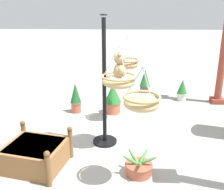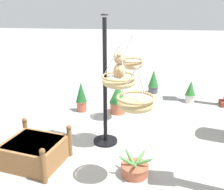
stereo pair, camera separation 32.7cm
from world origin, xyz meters
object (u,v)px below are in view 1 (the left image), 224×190
display_pole_central (105,107)px  potted_plant_tall_leafy (113,98)px  potted_plant_flowering_red (76,98)px  potted_plant_trailing_ivy (139,167)px  hanging_basket_with_teddy (119,81)px  teddy_bear (120,68)px  wooden_planter_box (35,154)px  hanging_basket_right_low (142,102)px  hanging_basket_left_high (128,63)px  potted_plant_fern_front (145,81)px  greenhouse_pillar_left (224,52)px  potted_plant_small_succulent (182,90)px

display_pole_central → potted_plant_tall_leafy: 1.44m
potted_plant_flowering_red → potted_plant_trailing_ivy: (2.36, 1.33, -0.24)m
display_pole_central → potted_plant_flowering_red: 1.63m
potted_plant_tall_leafy → hanging_basket_with_teddy: bearing=5.6°
teddy_bear → wooden_planter_box: size_ratio=0.43×
display_pole_central → hanging_basket_right_low: size_ratio=3.93×
hanging_basket_left_high → potted_plant_tall_leafy: 1.08m
potted_plant_flowering_red → display_pole_central: bearing=28.3°
potted_plant_trailing_ivy → hanging_basket_left_high: bearing=-175.3°
wooden_planter_box → potted_plant_fern_front: (-3.75, 1.99, 0.11)m
potted_plant_flowering_red → potted_plant_trailing_ivy: bearing=29.4°
display_pole_central → teddy_bear: 0.81m
hanging_basket_with_teddy → potted_plant_trailing_ivy: size_ratio=1.32×
potted_plant_flowering_red → potted_plant_trailing_ivy: 2.72m
hanging_basket_left_high → display_pole_central: bearing=-23.8°
display_pole_central → potted_plant_tall_leafy: bearing=176.0°
wooden_planter_box → potted_plant_trailing_ivy: (0.15, 1.61, -0.09)m
teddy_bear → greenhouse_pillar_left: bearing=133.0°
hanging_basket_with_teddy → potted_plant_trailing_ivy: (0.80, 0.32, -1.11)m
potted_plant_trailing_ivy → potted_plant_fern_front: bearing=174.4°
potted_plant_trailing_ivy → potted_plant_flowering_red: bearing=-150.6°
hanging_basket_with_teddy → hanging_basket_right_low: size_ratio=1.20×
potted_plant_small_succulent → potted_plant_tall_leafy: bearing=-63.0°
wooden_planter_box → potted_plant_tall_leafy: (-2.20, 1.14, 0.14)m
potted_plant_fern_front → potted_plant_trailing_ivy: 3.92m
greenhouse_pillar_left → potted_plant_trailing_ivy: (3.10, -2.17, -1.17)m
teddy_bear → potted_plant_flowering_red: 2.16m
greenhouse_pillar_left → wooden_planter_box: size_ratio=2.44×
greenhouse_pillar_left → hanging_basket_right_low: bearing=-33.2°
teddy_bear → potted_plant_flowering_red: teddy_bear is taller
hanging_basket_left_high → wooden_planter_box: 2.51m
wooden_planter_box → potted_plant_fern_front: 4.24m
teddy_bear → wooden_planter_box: (0.65, -1.31, -1.23)m
potted_plant_trailing_ivy → teddy_bear: bearing=-159.7°
display_pole_central → greenhouse_pillar_left: 3.53m
wooden_planter_box → potted_plant_small_succulent: 4.24m
hanging_basket_left_high → potted_plant_trailing_ivy: hanging_basket_left_high is taller
potted_plant_trailing_ivy → greenhouse_pillar_left: bearing=145.1°
hanging_basket_right_low → potted_plant_flowering_red: (-2.59, -1.32, -0.89)m
teddy_bear → potted_plant_flowering_red: size_ratio=0.67×
teddy_bear → greenhouse_pillar_left: size_ratio=0.18×
hanging_basket_with_teddy → potted_plant_fern_front: hanging_basket_with_teddy is taller
greenhouse_pillar_left → potted_plant_tall_leafy: greenhouse_pillar_left is taller
potted_plant_fern_front → potted_plant_small_succulent: 1.12m
hanging_basket_left_high → potted_plant_trailing_ivy: (1.89, 0.16, -1.16)m
wooden_planter_box → potted_plant_flowering_red: potted_plant_flowering_red is taller
hanging_basket_right_low → potted_plant_trailing_ivy: bearing=177.1°
potted_plant_tall_leafy → greenhouse_pillar_left: bearing=105.9°
hanging_basket_with_teddy → display_pole_central: bearing=-121.0°
wooden_planter_box → potted_plant_fern_front: bearing=152.0°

